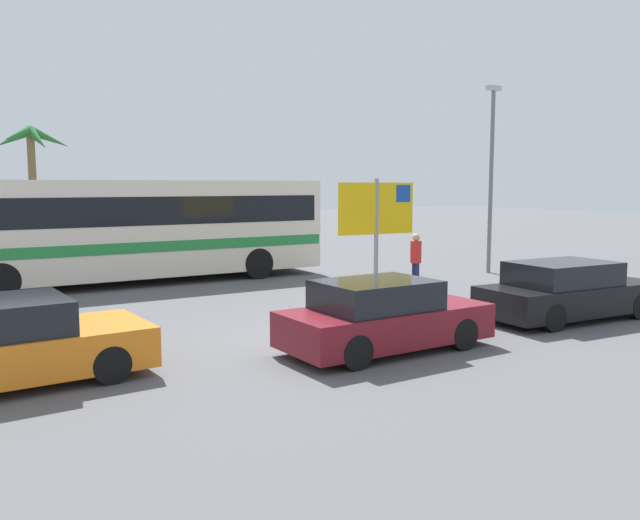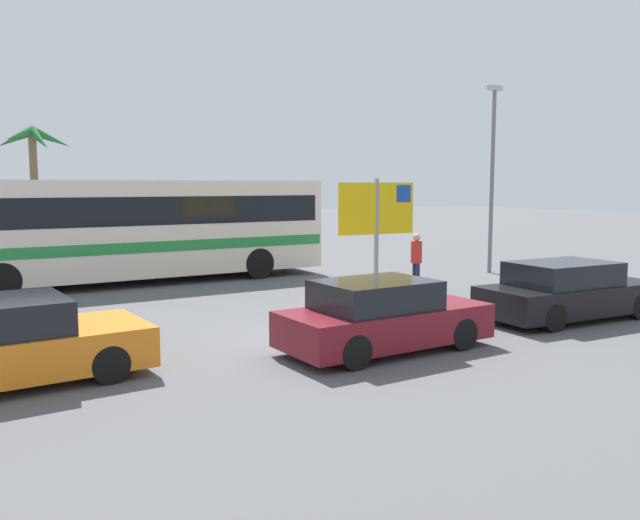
# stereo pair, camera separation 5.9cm
# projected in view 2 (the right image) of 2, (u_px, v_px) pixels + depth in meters

# --- Properties ---
(ground) EXTENTS (120.00, 120.00, 0.00)m
(ground) POSITION_uv_depth(u_px,v_px,m) (352.00, 341.00, 12.84)
(ground) COLOR #565659
(bus_front_coach) EXTENTS (12.21, 2.71, 3.17)m
(bus_front_coach) POSITION_uv_depth(u_px,v_px,m) (130.00, 226.00, 20.24)
(bus_front_coach) COLOR silver
(bus_front_coach) RESTS_ON ground
(bus_rear_coach) EXTENTS (12.21, 2.71, 3.17)m
(bus_rear_coach) POSITION_uv_depth(u_px,v_px,m) (81.00, 221.00, 23.10)
(bus_rear_coach) COLOR silver
(bus_rear_coach) RESTS_ON ground
(ferry_sign) EXTENTS (2.20, 0.19, 3.20)m
(ferry_sign) POSITION_uv_depth(u_px,v_px,m) (378.00, 213.00, 16.55)
(ferry_sign) COLOR gray
(ferry_sign) RESTS_ON ground
(car_maroon) EXTENTS (3.98, 1.75, 1.32)m
(car_maroon) POSITION_uv_depth(u_px,v_px,m) (383.00, 317.00, 12.02)
(car_maroon) COLOR maroon
(car_maroon) RESTS_ON ground
(car_black) EXTENTS (4.48, 1.97, 1.32)m
(car_black) POSITION_uv_depth(u_px,v_px,m) (568.00, 292.00, 14.85)
(car_black) COLOR black
(car_black) RESTS_ON ground
(car_orange) EXTENTS (4.16, 2.06, 1.32)m
(car_orange) POSITION_uv_depth(u_px,v_px,m) (5.00, 344.00, 10.00)
(car_orange) COLOR orange
(car_orange) RESTS_ON ground
(pedestrian_near_sign) EXTENTS (0.32, 0.32, 1.65)m
(pedestrian_near_sign) POSITION_uv_depth(u_px,v_px,m) (416.00, 257.00, 18.92)
(pedestrian_near_sign) COLOR #1E2347
(pedestrian_near_sign) RESTS_ON ground
(lamp_post_right_side) EXTENTS (0.56, 0.20, 6.37)m
(lamp_post_right_side) POSITION_uv_depth(u_px,v_px,m) (492.00, 171.00, 22.43)
(lamp_post_right_side) COLOR slate
(lamp_post_right_side) RESTS_ON ground
(palm_tree_seaside) EXTENTS (3.04, 3.14, 5.51)m
(palm_tree_seaside) POSITION_uv_depth(u_px,v_px,m) (33.00, 153.00, 27.59)
(palm_tree_seaside) COLOR brown
(palm_tree_seaside) RESTS_ON ground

